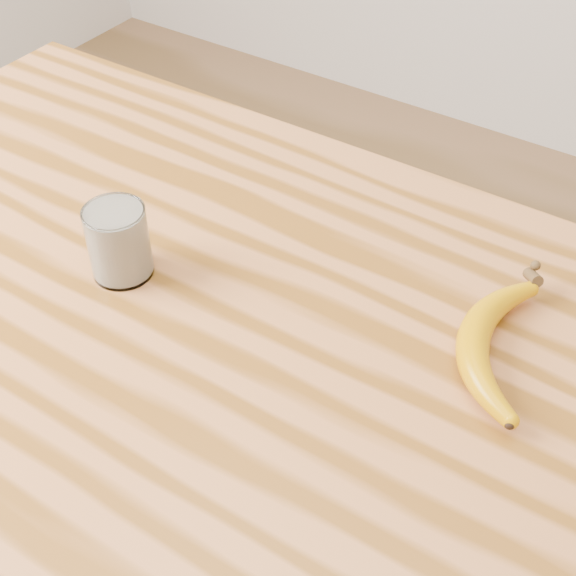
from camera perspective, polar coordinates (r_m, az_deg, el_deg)
The scene contains 3 objects.
table at distance 0.94m, azimuth -6.71°, elevation -8.45°, with size 1.20×0.80×0.90m.
smoothie_glass at distance 0.89m, azimuth -11.97°, elevation 3.26°, with size 0.07×0.07×0.09m.
banana at distance 0.83m, azimuth 12.99°, elevation -3.51°, with size 0.10×0.28×0.03m, color #C58600, non-canonical shape.
Camera 1 is at (0.41, -0.43, 1.50)m, focal length 50.00 mm.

